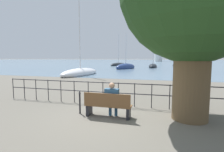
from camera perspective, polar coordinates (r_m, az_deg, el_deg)
The scene contains 12 objects.
ground_plane at distance 6.56m, azimuth -1.22°, elevation -13.10°, with size 1000.00×1000.00×0.00m, color #605B51.
harbor_water at distance 167.38m, azimuth 15.22°, elevation 4.89°, with size 600.00×300.00×0.01m.
park_bench at distance 6.37m, azimuth -1.39°, elevation -9.63°, with size 1.70×0.45×0.90m.
seated_person_left at distance 6.34m, azimuth 0.01°, elevation -7.24°, with size 0.50×0.35×1.26m.
promenade_railing at distance 7.83m, azimuth 2.09°, elevation -4.73°, with size 11.70×0.04×1.05m.
closed_umbrella at distance 6.87m, azimuth -10.46°, elevation -8.01°, with size 0.09×0.09×0.89m.
sailboat_0 at distance 41.07m, azimuth 13.22°, elevation 3.17°, with size 2.02×6.01×11.46m.
sailboat_1 at distance 51.52m, azimuth 21.08°, elevation 3.37°, with size 5.21×8.22×10.27m.
sailboat_2 at distance 22.38m, azimuth -10.30°, elevation 1.05°, with size 3.20×7.59×11.25m.
sailboat_3 at distance 35.40m, azimuth 4.52°, elevation 2.91°, with size 4.00×6.39×7.46m.
sailboat_4 at distance 51.14m, azimuth 2.06°, elevation 3.74°, with size 4.33×7.59×9.53m.
harbor_lighthouse at distance 118.30m, azimuth 14.98°, elevation 9.63°, with size 4.91×4.91×22.36m.
Camera 1 is at (1.82, -5.93, 2.13)m, focal length 28.00 mm.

